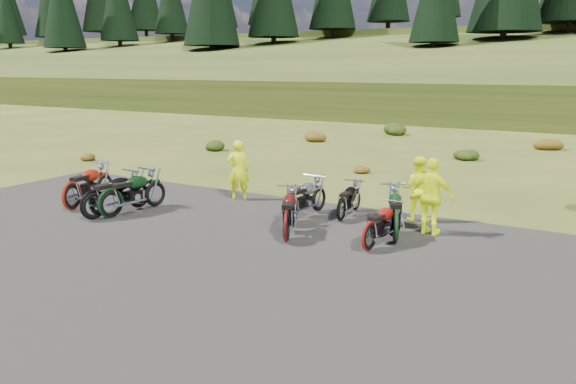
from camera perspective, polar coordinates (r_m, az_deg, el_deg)
The scene contains 25 objects.
ground at distance 14.27m, azimuth -5.49°, elevation -4.20°, with size 300.00×300.00×0.00m, color #3B4517.
gravel_pad at distance 12.77m, azimuth -10.67°, elevation -6.41°, with size 20.00×12.00×0.04m, color black.
hill_slope at distance 61.79m, azimuth 22.37°, elevation 7.91°, with size 300.00×46.00×3.00m, color #283B13, non-canonical shape.
hill_plateau at distance 121.48m, azimuth 26.19°, elevation 9.46°, with size 300.00×90.00×9.17m, color #283B13.
conifer_4 at distance 145.79m, azimuth -26.61°, elevation 17.04°, with size 6.60×6.60×17.00m.
conifer_5 at distance 144.53m, azimuth -23.14°, elevation 17.28°, with size 6.16×6.16×16.00m.
conifer_7 at distance 123.30m, azimuth -26.68°, elevation 16.15°, with size 5.28×5.28×14.00m.
shrub_0 at distance 26.55m, azimuth -19.49°, elevation 3.50°, with size 0.77×0.77×0.45m, color brown.
shrub_1 at distance 28.41m, azimuth -7.52°, elevation 4.84°, with size 1.03×1.03×0.61m, color #19320C.
shrub_2 at distance 31.34m, azimuth 2.63°, elevation 5.81°, with size 1.30×1.30×0.77m, color brown.
shrub_3 at distance 35.08m, azimuth 10.86°, elevation 6.46°, with size 1.56×1.56×0.92m, color #19320C.
shrub_4 at distance 22.32m, azimuth 7.28°, elevation 2.51°, with size 0.77×0.77×0.45m, color brown.
shrub_5 at distance 26.49m, azimuth 17.54°, elevation 3.79°, with size 1.03×1.03×0.61m, color #19320C.
shrub_6 at distance 31.27m, azimuth 24.85°, elevation 4.63°, with size 1.30×1.30×0.77m, color brown.
motorcycle_0 at distance 16.24m, azimuth -19.06°, elevation -2.75°, with size 2.32×0.77×1.21m, color black, non-canonical shape.
motorcycle_1 at distance 17.55m, azimuth -20.99°, elevation -1.78°, with size 2.35×0.78×1.23m, color #97190B, non-canonical shape.
motorcycle_2 at distance 16.28m, azimuth -17.47°, elevation -2.61°, with size 2.34×0.78×1.22m, color black, non-canonical shape.
motorcycle_3 at distance 15.02m, azimuth 0.24°, elevation -3.27°, with size 2.17×0.72×1.14m, color #B0B0B5, non-canonical shape.
motorcycle_4 at distance 13.46m, azimuth -0.17°, elevation -5.18°, with size 2.19×0.73×1.15m, color #4F0D0D, non-canonical shape.
motorcycle_5 at distance 15.26m, azimuth 5.41°, elevation -3.07°, with size 1.85×0.62×0.97m, color black, non-canonical shape.
motorcycle_6 at distance 12.96m, azimuth 8.22°, elevation -6.03°, with size 1.92×0.64×1.00m, color #9F120B, non-canonical shape.
motorcycle_7 at distance 13.62m, azimuth 10.83°, elevation -5.19°, with size 2.28×0.76×1.20m, color black, non-canonical shape.
person_middle at distance 17.55m, azimuth -5.08°, elevation 2.15°, with size 0.68×0.45×1.87m, color #DBEB0C.
person_right_a at distance 15.49m, azimuth 12.97°, elevation 0.25°, with size 0.86×0.67×1.76m, color #DBEB0C.
person_right_b at distance 14.26m, azimuth 14.41°, elevation -0.55°, with size 1.13×0.47×1.92m, color #DBEB0C.
Camera 1 is at (7.89, -11.15, 4.13)m, focal length 35.00 mm.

